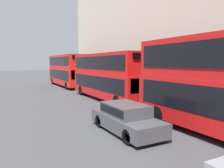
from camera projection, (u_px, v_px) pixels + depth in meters
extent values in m
cylinder|color=black|center=(158.00, 115.00, 11.76)|extent=(0.30, 1.00, 1.00)
cylinder|color=black|center=(188.00, 111.00, 12.81)|extent=(0.30, 1.00, 1.00)
cube|color=red|center=(108.00, 85.00, 19.43)|extent=(2.55, 10.75, 2.02)
cube|color=red|center=(108.00, 63.00, 19.25)|extent=(2.50, 10.53, 1.72)
cube|color=black|center=(108.00, 82.00, 19.41)|extent=(2.59, 9.89, 1.13)
cube|color=black|center=(108.00, 63.00, 19.24)|extent=(2.59, 9.89, 1.03)
cube|color=black|center=(144.00, 86.00, 14.69)|extent=(2.17, 0.06, 1.01)
cube|color=black|center=(144.00, 56.00, 14.50)|extent=(1.78, 0.06, 0.41)
cylinder|color=black|center=(118.00, 102.00, 15.67)|extent=(0.30, 1.00, 1.00)
cylinder|color=black|center=(143.00, 99.00, 16.72)|extent=(0.30, 1.00, 1.00)
cylinder|color=black|center=(81.00, 90.00, 22.31)|extent=(0.30, 1.00, 1.00)
cylinder|color=black|center=(101.00, 89.00, 23.36)|extent=(0.30, 1.00, 1.00)
cube|color=red|center=(67.00, 76.00, 30.58)|extent=(2.55, 10.75, 2.18)
cube|color=red|center=(67.00, 62.00, 30.38)|extent=(2.50, 10.53, 1.80)
cube|color=black|center=(67.00, 74.00, 30.55)|extent=(2.59, 9.89, 1.22)
cube|color=black|center=(67.00, 61.00, 30.38)|extent=(2.59, 9.89, 1.08)
cube|color=black|center=(80.00, 75.00, 25.84)|extent=(2.17, 0.06, 1.09)
cube|color=black|center=(80.00, 57.00, 25.64)|extent=(1.78, 0.06, 0.43)
cylinder|color=black|center=(67.00, 86.00, 26.83)|extent=(0.30, 1.00, 1.00)
cylinder|color=black|center=(84.00, 85.00, 27.88)|extent=(0.30, 1.00, 1.00)
cylinder|color=black|center=(53.00, 81.00, 33.46)|extent=(0.30, 1.00, 1.00)
cylinder|color=black|center=(67.00, 80.00, 34.51)|extent=(0.30, 1.00, 1.00)
cube|color=#47474C|center=(126.00, 122.00, 10.34)|extent=(1.75, 4.28, 0.64)
cube|color=#47474C|center=(125.00, 109.00, 10.38)|extent=(1.54, 2.35, 0.55)
cube|color=black|center=(125.00, 109.00, 10.38)|extent=(1.58, 2.24, 0.35)
cylinder|color=black|center=(128.00, 137.00, 8.80)|extent=(0.22, 0.64, 0.64)
cylinder|color=black|center=(158.00, 131.00, 9.52)|extent=(0.22, 0.64, 0.64)
cylinder|color=black|center=(100.00, 121.00, 11.21)|extent=(0.22, 0.64, 0.64)
cylinder|color=black|center=(125.00, 117.00, 11.92)|extent=(0.22, 0.64, 0.64)
cylinder|color=brown|center=(78.00, 80.00, 32.86)|extent=(0.36, 0.36, 1.47)
sphere|color=tan|center=(78.00, 74.00, 32.77)|extent=(0.22, 0.22, 0.22)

